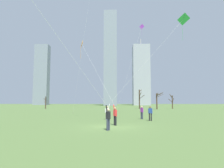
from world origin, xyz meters
name	(u,v)px	position (x,y,z in m)	size (l,w,h in m)	color
ground_plane	(110,127)	(0.00, 0.00, 0.00)	(400.00, 400.00, 0.00)	#5B7A3D
kite_flyer_far_back_pink	(73,66)	(-2.34, -4.09, 4.44)	(9.78, 8.82, 15.54)	#33384C
kite_flyer_foreground_right_green	(129,85)	(2.04, 6.97, 4.09)	(10.88, 2.22, 13.57)	gray
kite_flyer_midfield_right_orange	(109,101)	(-0.22, 2.10, 2.17)	(4.64, 7.25, 9.96)	black
bystander_watching_nearby	(150,113)	(4.31, 5.64, 0.90)	(0.43, 0.36, 1.62)	black
bystander_strolling_midfield	(142,112)	(3.63, 7.82, 0.90)	(0.36, 0.43, 1.62)	#33384C
distant_kite_drifting_left_purple	(140,34)	(4.95, 19.86, 15.04)	(5.57, 2.73, 17.06)	purple
bare_tree_center	(46,102)	(-21.77, 44.81, 2.00)	(1.67, 2.75, 3.91)	#423326
bare_tree_left_of_center	(157,100)	(12.18, 40.52, 2.72)	(2.18, 2.20, 4.84)	#4C3828
bare_tree_far_right_edge	(172,101)	(17.62, 44.81, 2.39)	(1.55, 3.24, 4.48)	#4C3828
bare_tree_rightmost	(140,98)	(7.62, 44.86, 3.19)	(1.71, 2.34, 5.96)	#423326
skyline_mid_tower_left	(42,75)	(-54.99, 127.05, 22.26)	(9.97, 6.59, 44.52)	gray
skyline_squat_block	(141,75)	(16.72, 114.46, 19.90)	(10.97, 10.86, 44.77)	#9EA3AD
skyline_short_annex	(111,59)	(-3.32, 103.57, 28.87)	(7.86, 11.09, 57.73)	gray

